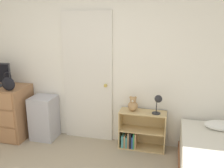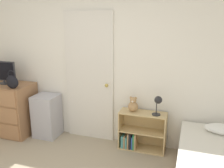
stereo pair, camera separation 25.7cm
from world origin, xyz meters
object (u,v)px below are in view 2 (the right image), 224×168
Objects in this scene: teddy_bear at (133,105)px; desk_lamp at (158,102)px; dresser at (7,108)px; handbag at (12,82)px; storage_bin at (47,116)px; bookshelf at (139,133)px; tv at (3,72)px.

teddy_bear is 0.79× the size of desk_lamp.
dresser is 3.16× the size of handbag.
teddy_bear is (1.48, 0.06, 0.34)m from storage_bin.
bookshelf is (1.99, 0.34, -0.75)m from handbag.
desk_lamp reaches higher than teddy_bear.
handbag is (0.34, -0.21, -0.09)m from tv.
dresser is 2.34m from bookshelf.
teddy_bear is (2.23, 0.14, 0.26)m from dresser.
desk_lamp is at bearing 1.88° from tv.
teddy_bear is (-0.10, -0.01, 0.46)m from bookshelf.
storage_bin reaches higher than bookshelf.
tv is at bearing -174.60° from storage_bin.
bookshelf is at bearing 5.69° from teddy_bear.
desk_lamp is (2.60, 0.10, 0.37)m from dresser.
tv is at bearing 100.61° from dresser.
desk_lamp reaches higher than bookshelf.
bookshelf is 0.47m from teddy_bear.
teddy_bear is at bearing 3.24° from tv.
handbag is 1.01× the size of desk_lamp.
dresser is at bearing 150.88° from handbag.
dresser reaches higher than storage_bin.
tv is 2.27m from teddy_bear.
desk_lamp is (2.26, 0.29, -0.18)m from handbag.
bookshelf is at bearing 3.35° from tv.
tv is at bearing 148.87° from handbag.
handbag is 0.42× the size of bookshelf.
desk_lamp is at bearing 7.33° from handbag.
storage_bin is (0.75, 0.09, -0.08)m from dresser.
dresser reaches higher than bookshelf.
storage_bin is at bearing 6.79° from dresser.
storage_bin is 2.46× the size of desk_lamp.
bookshelf is at bearing 2.37° from storage_bin.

